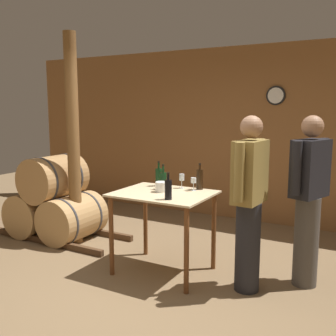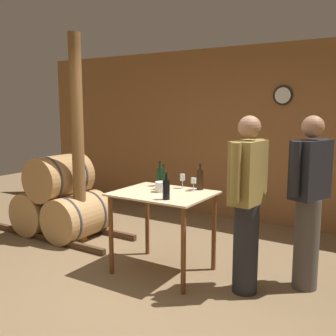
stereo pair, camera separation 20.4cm
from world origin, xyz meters
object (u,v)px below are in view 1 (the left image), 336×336
(wine_glass_near_center, at_px, (193,181))
(person_host, at_px, (249,200))
(wine_bottle_center, at_px, (168,189))
(wine_bottle_right, at_px, (200,179))
(ice_bucket, at_px, (162,187))
(wine_glass_near_left, at_px, (182,178))
(person_visitor_with_scarf, at_px, (309,198))
(wine_bottle_left, at_px, (163,180))
(wooden_post, at_px, (73,141))
(wine_bottle_far_left, at_px, (159,177))

(wine_glass_near_center, bearing_deg, person_host, -17.99)
(wine_bottle_center, bearing_deg, wine_bottle_right, 83.42)
(wine_bottle_center, xyz_separation_m, ice_bucket, (-0.23, 0.27, -0.05))
(wine_glass_near_left, xyz_separation_m, person_visitor_with_scarf, (1.33, 0.12, -0.10))
(ice_bucket, height_order, person_host, person_host)
(wine_bottle_left, xyz_separation_m, person_visitor_with_scarf, (1.49, 0.26, -0.08))
(wooden_post, xyz_separation_m, wine_glass_near_left, (1.55, 0.03, -0.35))
(person_host, bearing_deg, wine_bottle_far_left, 167.03)
(wine_bottle_right, bearing_deg, person_visitor_with_scarf, 3.84)
(wine_glass_near_left, bearing_deg, person_visitor_with_scarf, 4.97)
(person_visitor_with_scarf, bearing_deg, person_host, -140.00)
(ice_bucket, relative_size, person_visitor_with_scarf, 0.08)
(wine_bottle_left, xyz_separation_m, ice_bucket, (0.05, -0.13, -0.05))
(wooden_post, distance_m, wine_glass_near_center, 1.76)
(wine_bottle_center, height_order, wine_glass_near_left, wine_bottle_center)
(ice_bucket, bearing_deg, wine_bottle_center, -49.31)
(wine_bottle_far_left, height_order, wine_bottle_center, wine_bottle_far_left)
(wine_glass_near_center, bearing_deg, ice_bucket, -140.53)
(wine_glass_near_center, distance_m, ice_bucket, 0.35)
(wine_bottle_far_left, bearing_deg, wine_bottle_left, -44.54)
(wine_bottle_far_left, xyz_separation_m, wine_bottle_left, (0.13, -0.13, -0.01))
(wine_bottle_far_left, distance_m, wine_bottle_right, 0.49)
(wine_bottle_left, bearing_deg, wooden_post, 175.30)
(wine_bottle_far_left, distance_m, wine_bottle_center, 0.68)
(ice_bucket, xyz_separation_m, person_visitor_with_scarf, (1.43, 0.40, -0.04))
(wine_bottle_left, relative_size, person_host, 0.16)
(wine_bottle_far_left, xyz_separation_m, wine_glass_near_left, (0.29, 0.02, 0.01))
(wooden_post, distance_m, wine_bottle_right, 1.78)
(wine_bottle_far_left, relative_size, wine_bottle_center, 1.07)
(wine_bottle_far_left, height_order, person_host, person_host)
(wine_bottle_far_left, height_order, person_visitor_with_scarf, person_visitor_with_scarf)
(wooden_post, distance_m, person_visitor_with_scarf, 2.92)
(wooden_post, relative_size, wine_bottle_right, 9.29)
(ice_bucket, xyz_separation_m, person_host, (0.96, -0.00, -0.03))
(wine_bottle_far_left, height_order, wine_bottle_left, wine_bottle_far_left)
(wine_bottle_right, height_order, ice_bucket, wine_bottle_right)
(wine_bottle_far_left, distance_m, wine_glass_near_center, 0.46)
(wine_bottle_center, xyz_separation_m, wine_glass_near_left, (-0.13, 0.55, 0.01))
(wooden_post, xyz_separation_m, person_host, (2.41, -0.25, -0.45))
(ice_bucket, bearing_deg, person_visitor_with_scarf, 15.41)
(wine_bottle_far_left, height_order, ice_bucket, wine_bottle_far_left)
(wine_bottle_center, height_order, wine_glass_near_center, wine_bottle_center)
(wine_bottle_center, bearing_deg, wine_glass_near_left, 103.55)
(wine_bottle_center, xyz_separation_m, person_host, (0.73, 0.27, -0.09))
(ice_bucket, height_order, person_visitor_with_scarf, person_visitor_with_scarf)
(wine_bottle_right, distance_m, wine_glass_near_left, 0.20)
(wine_bottle_far_left, relative_size, wine_glass_near_center, 2.02)
(ice_bucket, bearing_deg, wine_bottle_left, 112.55)
(wine_bottle_far_left, bearing_deg, wine_glass_near_center, -5.03)
(person_host, xyz_separation_m, person_visitor_with_scarf, (0.47, 0.40, -0.00))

